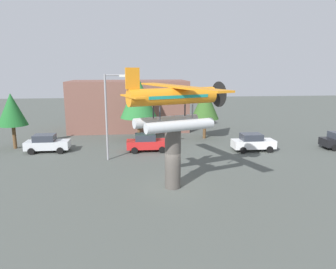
# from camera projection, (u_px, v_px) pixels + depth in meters

# --- Properties ---
(ground_plane) EXTENTS (140.00, 140.00, 0.00)m
(ground_plane) POSITION_uv_depth(u_px,v_px,m) (173.00, 187.00, 21.98)
(ground_plane) COLOR #4C514C
(display_pedestal) EXTENTS (1.10, 1.10, 4.19)m
(display_pedestal) POSITION_uv_depth(u_px,v_px,m) (173.00, 158.00, 21.55)
(display_pedestal) COLOR #4C4742
(display_pedestal) RESTS_ON ground
(floatplane_monument) EXTENTS (7.19, 10.14, 4.00)m
(floatplane_monument) POSITION_uv_depth(u_px,v_px,m) (175.00, 103.00, 20.83)
(floatplane_monument) COLOR silver
(floatplane_monument) RESTS_ON display_pedestal
(car_near_silver) EXTENTS (4.20, 2.02, 1.76)m
(car_near_silver) POSITION_uv_depth(u_px,v_px,m) (47.00, 143.00, 31.13)
(car_near_silver) COLOR silver
(car_near_silver) RESTS_ON ground
(car_mid_red) EXTENTS (4.20, 2.02, 1.76)m
(car_mid_red) POSITION_uv_depth(u_px,v_px,m) (147.00, 143.00, 31.43)
(car_mid_red) COLOR red
(car_mid_red) RESTS_ON ground
(car_far_white) EXTENTS (4.20, 2.02, 1.76)m
(car_far_white) POSITION_uv_depth(u_px,v_px,m) (253.00, 142.00, 31.55)
(car_far_white) COLOR white
(car_far_white) RESTS_ON ground
(streetlight_primary) EXTENTS (1.84, 0.28, 7.67)m
(streetlight_primary) POSITION_uv_depth(u_px,v_px,m) (108.00, 111.00, 27.72)
(streetlight_primary) COLOR gray
(streetlight_primary) RESTS_ON ground
(storefront_building) EXTENTS (15.41, 6.99, 6.55)m
(storefront_building) POSITION_uv_depth(u_px,v_px,m) (129.00, 105.00, 42.36)
(storefront_building) COLOR brown
(storefront_building) RESTS_ON ground
(tree_west) EXTENTS (2.96, 2.96, 5.72)m
(tree_west) POSITION_uv_depth(u_px,v_px,m) (12.00, 110.00, 31.84)
(tree_west) COLOR brown
(tree_west) RESTS_ON ground
(tree_east) EXTENTS (4.19, 4.19, 7.25)m
(tree_east) POSITION_uv_depth(u_px,v_px,m) (138.00, 97.00, 35.68)
(tree_east) COLOR brown
(tree_east) RESTS_ON ground
(tree_center_back) EXTENTS (3.26, 3.26, 5.97)m
(tree_center_back) POSITION_uv_depth(u_px,v_px,m) (205.00, 103.00, 36.59)
(tree_center_back) COLOR brown
(tree_center_back) RESTS_ON ground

